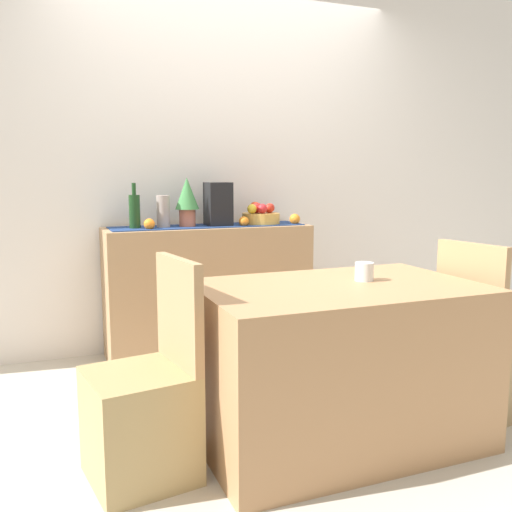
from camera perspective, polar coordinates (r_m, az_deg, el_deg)
The scene contains 22 objects.
ground_plane at distance 3.23m, azimuth 4.07°, elevation -14.28°, with size 6.40×6.40×0.02m, color beige.
room_wall_rear at distance 4.08m, azimuth -3.04°, elevation 10.02°, with size 6.40×0.06×2.70m, color silver.
sideboard_console at distance 3.84m, azimuth -4.88°, elevation -3.52°, with size 1.39×0.42×0.88m, color tan.
table_runner at distance 3.77m, azimuth -4.96°, elevation 3.11°, with size 1.31×0.32×0.01m, color navy.
fruit_bowl at distance 3.90m, azimuth 0.51°, elevation 3.91°, with size 0.27×0.27×0.07m, color gold.
apple_right at distance 3.83m, azimuth 0.66°, elevation 4.90°, with size 0.07×0.07×0.07m, color red.
apple_left at distance 3.97m, azimuth -0.11°, elevation 5.07°, with size 0.08×0.08×0.08m, color #B83919.
apple_rear at distance 3.96m, azimuth 1.47°, elevation 4.99°, with size 0.07×0.07×0.07m, color red.
apple_front at distance 3.89m, azimuth 0.11°, elevation 4.99°, with size 0.07×0.07×0.07m, color red.
apple_upper at distance 3.90m, azimuth 1.39°, elevation 4.94°, with size 0.07×0.07×0.07m, color #B52618.
apple_center at distance 3.83m, azimuth -0.42°, elevation 4.88°, with size 0.07×0.07×0.07m, color gold.
wine_bottle at distance 3.66m, azimuth -12.41°, elevation 4.55°, with size 0.07×0.07×0.30m.
coffee_maker at distance 3.79m, azimuth -3.93°, elevation 5.34°, with size 0.16×0.18×0.30m, color black.
ceramic_vase at distance 3.69m, azimuth -9.54°, elevation 4.52°, with size 0.09×0.09×0.21m, color gray.
potted_plant at distance 3.72m, azimuth -7.12°, elevation 5.89°, with size 0.16×0.16×0.33m.
orange_loose_mid at distance 3.76m, azimuth -1.20°, elevation 3.59°, with size 0.07×0.07×0.07m, color orange.
orange_loose_near_bowl at distance 3.92m, azimuth 4.02°, elevation 3.82°, with size 0.08×0.08×0.08m, color orange.
orange_loose_far at distance 3.60m, azimuth -10.94°, elevation 3.25°, with size 0.07×0.07×0.07m, color orange.
dining_table at distance 2.63m, azimuth 8.38°, elevation -10.85°, with size 1.27×0.81×0.74m, color #AF7E54.
coffee_cup at distance 2.64m, azimuth 11.10°, elevation -1.59°, with size 0.09×0.09×0.09m, color silver.
chair_near_window at distance 2.39m, azimuth -11.50°, elevation -15.74°, with size 0.46×0.46×0.90m.
chair_by_corner at distance 3.19m, azimuth 22.68°, elevation -9.94°, with size 0.46×0.46×0.90m.
Camera 1 is at (-1.30, -2.68, 1.24)m, focal length 38.81 mm.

